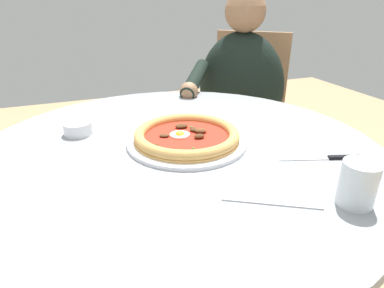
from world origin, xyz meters
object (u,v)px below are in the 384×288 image
at_px(dining_table, 180,194).
at_px(water_glass, 357,186).
at_px(fork_utensil, 272,203).
at_px(ramekin_capers, 78,128).
at_px(pizza_on_plate, 187,137).
at_px(cafe_chair_diner, 245,108).
at_px(steak_knife, 332,158).
at_px(diner_person, 237,129).

xyz_separation_m(dining_table, water_glass, (0.35, 0.22, 0.18)).
bearing_deg(fork_utensil, ramekin_capers, -146.53).
bearing_deg(ramekin_capers, pizza_on_plate, 58.06).
relative_size(dining_table, cafe_chair_diner, 1.14).
height_order(water_glass, fork_utensil, water_glass).
height_order(dining_table, water_glass, water_glass).
relative_size(dining_table, water_glass, 12.17).
height_order(dining_table, steak_knife, steak_knife).
xyz_separation_m(pizza_on_plate, ramekin_capers, (-0.16, -0.26, 0.00)).
distance_m(pizza_on_plate, steak_knife, 0.36).
height_order(diner_person, cafe_chair_diner, diner_person).
relative_size(steak_knife, fork_utensil, 1.14).
xyz_separation_m(water_glass, cafe_chair_diner, (-1.02, 0.35, -0.21)).
distance_m(pizza_on_plate, fork_utensil, 0.32).
height_order(dining_table, pizza_on_plate, pizza_on_plate).
bearing_deg(dining_table, cafe_chair_diner, 139.15).
bearing_deg(fork_utensil, diner_person, 155.06).
distance_m(fork_utensil, diner_person, 0.98).
xyz_separation_m(steak_knife, ramekin_capers, (-0.37, -0.55, 0.02)).
distance_m(water_glass, diner_person, 0.99).
relative_size(dining_table, ramekin_capers, 13.64).
xyz_separation_m(water_glass, ramekin_capers, (-0.53, -0.46, -0.02)).
bearing_deg(steak_knife, cafe_chair_diner, 163.14).
relative_size(pizza_on_plate, fork_utensil, 1.89).
height_order(water_glass, steak_knife, water_glass).
distance_m(ramekin_capers, diner_person, 0.85).
distance_m(pizza_on_plate, ramekin_capers, 0.31).
distance_m(pizza_on_plate, diner_person, 0.75).
distance_m(water_glass, fork_utensil, 0.16).
distance_m(dining_table, steak_knife, 0.40).
distance_m(steak_knife, ramekin_capers, 0.66).
bearing_deg(pizza_on_plate, water_glass, 28.09).
relative_size(pizza_on_plate, ramekin_capers, 4.08).
bearing_deg(cafe_chair_diner, diner_person, -41.56).
bearing_deg(steak_knife, diner_person, 167.70).
height_order(pizza_on_plate, water_glass, water_glass).
height_order(dining_table, cafe_chair_diner, cafe_chair_diner).
height_order(fork_utensil, diner_person, diner_person).
bearing_deg(ramekin_capers, water_glass, 40.78).
relative_size(water_glass, steak_knife, 0.45).
distance_m(pizza_on_plate, cafe_chair_diner, 0.88).
distance_m(diner_person, cafe_chair_diner, 0.16).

